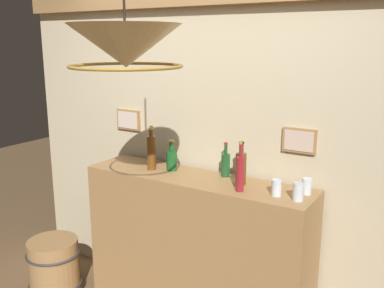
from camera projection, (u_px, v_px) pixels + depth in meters
panelled_rear_partition at (216, 144)px, 3.21m from camera, size 3.59×0.15×2.42m
bar_shelf_unit at (196, 250)px, 3.15m from camera, size 1.68×0.41×1.11m
liquor_bottle_rye at (241, 168)px, 2.86m from camera, size 0.07×0.07×0.29m
liquor_bottle_vodka at (172, 159)px, 3.17m from camera, size 0.08×0.08×0.23m
liquor_bottle_mezcal at (226, 164)px, 3.03m from camera, size 0.06×0.06×0.24m
liquor_bottle_port at (152, 148)px, 3.32m from camera, size 0.06×0.06×0.30m
liquor_bottle_sherry at (240, 173)px, 2.72m from camera, size 0.05×0.05×0.32m
liquor_bottle_amaro at (151, 152)px, 3.18m from camera, size 0.06×0.06×0.31m
glass_tumbler_rocks at (298, 192)px, 2.57m from camera, size 0.06×0.06×0.11m
glass_tumbler_highball at (307, 186)px, 2.68m from camera, size 0.06×0.06×0.10m
glass_tumbler_shot at (277, 188)px, 2.65m from camera, size 0.06×0.06×0.10m
pendant_lamp at (126, 47)px, 2.03m from camera, size 0.54×0.54×0.65m
wooden_barrel at (54, 268)px, 3.50m from camera, size 0.43×0.43×0.49m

